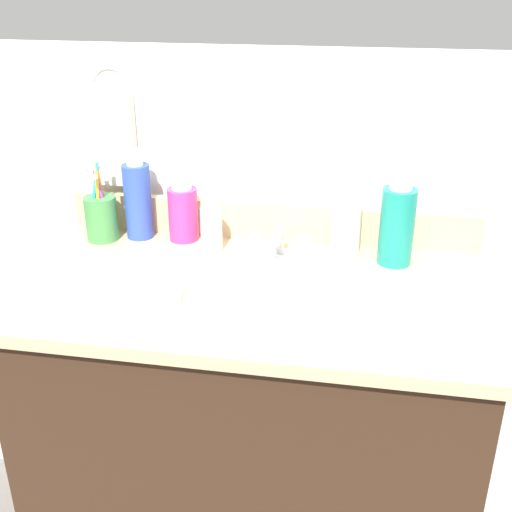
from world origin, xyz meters
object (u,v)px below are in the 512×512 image
object	(u,v)px
faucet	(279,247)
bottle_lotion_white	(346,224)
bottle_mouthwash_teal	(397,222)
bottle_shampoo_blue	(138,199)
cup_green	(101,216)
bottle_soap_pink	(183,212)
bottle_gel_clear	(211,228)
hand_towel	(112,139)

from	to	relation	value
faucet	bottle_lotion_white	bearing A→B (deg)	20.76
faucet	bottle_mouthwash_teal	world-z (taller)	bottle_mouthwash_teal
faucet	bottle_mouthwash_teal	size ratio (longest dim) A/B	0.75
bottle_shampoo_blue	cup_green	size ratio (longest dim) A/B	1.14
faucet	bottle_soap_pink	size ratio (longest dim) A/B	1.06
bottle_mouthwash_teal	bottle_shampoo_blue	bearing A→B (deg)	175.94
bottle_soap_pink	bottle_lotion_white	xyz separation A→B (m)	(0.38, -0.02, 0.00)
faucet	bottle_lotion_white	size ratio (longest dim) A/B	1.01
bottle_shampoo_blue	bottle_lotion_white	distance (m)	0.49
bottle_soap_pink	bottle_shampoo_blue	size ratio (longest dim) A/B	0.70
bottle_gel_clear	bottle_shampoo_blue	bearing A→B (deg)	165.52
bottle_soap_pink	bottle_mouthwash_teal	distance (m)	0.50
bottle_gel_clear	hand_towel	bearing A→B (deg)	157.17
cup_green	faucet	bearing A→B (deg)	-4.95
hand_towel	bottle_soap_pink	distance (m)	0.25
hand_towel	faucet	world-z (taller)	hand_towel
hand_towel	bottle_shampoo_blue	xyz separation A→B (m)	(0.08, -0.06, -0.12)
hand_towel	bottle_gel_clear	xyz separation A→B (m)	(0.27, -0.11, -0.17)
bottle_lotion_white	bottle_mouthwash_teal	bearing A→B (deg)	-15.13
hand_towel	bottle_shampoo_blue	distance (m)	0.16
bottle_lotion_white	hand_towel	bearing A→B (deg)	172.37
bottle_shampoo_blue	bottle_gel_clear	xyz separation A→B (m)	(0.19, -0.05, -0.04)
bottle_lotion_white	faucet	bearing A→B (deg)	-159.24
hand_towel	bottle_lotion_white	distance (m)	0.59
bottle_lotion_white	cup_green	size ratio (longest dim) A/B	0.83
bottle_gel_clear	cup_green	world-z (taller)	cup_green
faucet	bottle_soap_pink	distance (m)	0.25
bottle_shampoo_blue	bottle_lotion_white	bearing A→B (deg)	-1.53
bottle_shampoo_blue	bottle_lotion_white	world-z (taller)	bottle_shampoo_blue
bottle_gel_clear	cup_green	distance (m)	0.27
bottle_shampoo_blue	cup_green	xyz separation A→B (m)	(-0.08, -0.03, -0.04)
bottle_lotion_white	cup_green	world-z (taller)	cup_green
bottle_mouthwash_teal	bottle_shampoo_blue	xyz separation A→B (m)	(-0.60, 0.04, 0.00)
faucet	bottle_gel_clear	distance (m)	0.16
bottle_shampoo_blue	bottle_soap_pink	bearing A→B (deg)	1.66
bottle_gel_clear	bottle_soap_pink	bearing A→B (deg)	147.34
bottle_shampoo_blue	faucet	bearing A→B (deg)	-11.01
hand_towel	faucet	size ratio (longest dim) A/B	1.38
cup_green	bottle_shampoo_blue	bearing A→B (deg)	20.05
bottle_mouthwash_teal	bottle_gel_clear	xyz separation A→B (m)	(-0.41, -0.01, -0.04)
bottle_soap_pink	bottle_gel_clear	xyz separation A→B (m)	(0.08, -0.05, -0.01)
hand_towel	bottle_mouthwash_teal	bearing A→B (deg)	-8.87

